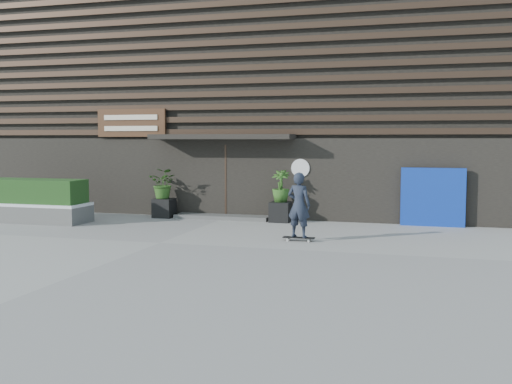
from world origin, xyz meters
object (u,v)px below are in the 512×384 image
(raised_bed, at_px, (32,213))
(blue_tarp, at_px, (433,197))
(planter_pot_left, at_px, (164,208))
(planter_pot_right, at_px, (281,212))
(skateboarder, at_px, (299,205))

(raised_bed, height_order, blue_tarp, blue_tarp)
(planter_pot_left, height_order, blue_tarp, blue_tarp)
(planter_pot_right, height_order, skateboarder, skateboarder)
(raised_bed, xyz_separation_m, skateboarder, (8.46, -1.22, 0.63))
(planter_pot_right, relative_size, skateboarder, 0.36)
(blue_tarp, bearing_deg, skateboarder, -131.21)
(blue_tarp, bearing_deg, planter_pot_right, -175.66)
(planter_pot_left, relative_size, planter_pot_right, 1.00)
(raised_bed, xyz_separation_m, blue_tarp, (11.59, 2.30, 0.58))
(skateboarder, bearing_deg, planter_pot_right, 111.12)
(planter_pot_left, xyz_separation_m, planter_pot_right, (3.80, 0.00, 0.00))
(planter_pot_right, bearing_deg, planter_pot_left, 180.00)
(planter_pot_left, xyz_separation_m, raised_bed, (-3.41, -2.00, -0.05))
(planter_pot_right, xyz_separation_m, skateboarder, (1.24, -3.22, 0.58))
(planter_pot_left, xyz_separation_m, skateboarder, (5.04, -3.22, 0.58))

